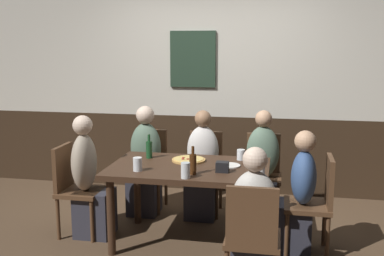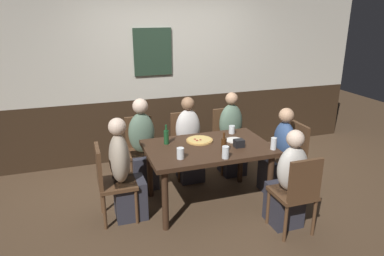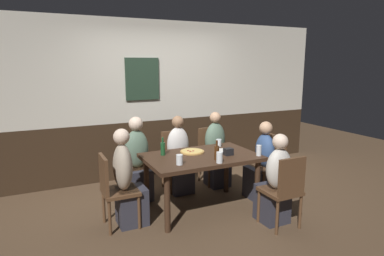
# 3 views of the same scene
# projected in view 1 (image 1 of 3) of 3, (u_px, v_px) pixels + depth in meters

# --- Properties ---
(ground_plane) EXTENTS (12.00, 12.00, 0.00)m
(ground_plane) POSITION_uv_depth(u_px,v_px,m) (189.00, 242.00, 4.37)
(ground_plane) COLOR #4C3826
(wall_back) EXTENTS (6.40, 0.13, 2.60)m
(wall_back) POSITION_uv_depth(u_px,v_px,m) (215.00, 88.00, 5.74)
(wall_back) COLOR #332316
(wall_back) RESTS_ON ground_plane
(dining_table) EXTENTS (1.44, 0.92, 0.74)m
(dining_table) POSITION_uv_depth(u_px,v_px,m) (189.00, 175.00, 4.26)
(dining_table) COLOR #382316
(dining_table) RESTS_ON ground_plane
(chair_left_far) EXTENTS (0.40, 0.40, 0.88)m
(chair_left_far) POSITION_uv_depth(u_px,v_px,m) (149.00, 164.00, 5.25)
(chair_left_far) COLOR #513521
(chair_left_far) RESTS_ON ground_plane
(chair_right_near) EXTENTS (0.40, 0.40, 0.88)m
(chair_right_near) POSITION_uv_depth(u_px,v_px,m) (252.00, 234.00, 3.32)
(chair_right_near) COLOR #513521
(chair_right_near) RESTS_ON ground_plane
(chair_right_far) EXTENTS (0.40, 0.40, 0.88)m
(chair_right_far) POSITION_uv_depth(u_px,v_px,m) (263.00, 170.00, 5.01)
(chair_right_far) COLOR #513521
(chair_right_far) RESTS_ON ground_plane
(chair_mid_far) EXTENTS (0.40, 0.40, 0.88)m
(chair_mid_far) POSITION_uv_depth(u_px,v_px,m) (205.00, 167.00, 5.13)
(chair_mid_far) COLOR #513521
(chair_mid_far) RESTS_ON ground_plane
(chair_head_west) EXTENTS (0.40, 0.40, 0.88)m
(chair_head_west) POSITION_uv_depth(u_px,v_px,m) (74.00, 185.00, 4.50)
(chair_head_west) COLOR #513521
(chair_head_west) RESTS_ON ground_plane
(chair_head_east) EXTENTS (0.40, 0.40, 0.88)m
(chair_head_east) POSITION_uv_depth(u_px,v_px,m) (316.00, 199.00, 4.07)
(chair_head_east) COLOR #513521
(chair_head_east) RESTS_ON ground_plane
(person_left_far) EXTENTS (0.34, 0.37, 1.18)m
(person_left_far) POSITION_uv_depth(u_px,v_px,m) (145.00, 168.00, 5.09)
(person_left_far) COLOR #2D2D38
(person_left_far) RESTS_ON ground_plane
(person_right_near) EXTENTS (0.34, 0.37, 1.11)m
(person_right_near) POSITION_uv_depth(u_px,v_px,m) (254.00, 230.00, 3.49)
(person_right_near) COLOR #2D2D38
(person_right_near) RESTS_ON ground_plane
(person_right_far) EXTENTS (0.34, 0.37, 1.16)m
(person_right_far) POSITION_uv_depth(u_px,v_px,m) (262.00, 175.00, 4.86)
(person_right_far) COLOR #2D2D38
(person_right_far) RESTS_ON ground_plane
(person_mid_far) EXTENTS (0.34, 0.37, 1.15)m
(person_mid_far) POSITION_uv_depth(u_px,v_px,m) (202.00, 173.00, 4.98)
(person_mid_far) COLOR #2D2D38
(person_mid_far) RESTS_ON ground_plane
(person_head_west) EXTENTS (0.37, 0.34, 1.18)m
(person_head_west) POSITION_uv_depth(u_px,v_px,m) (90.00, 186.00, 4.47)
(person_head_west) COLOR #2D2D38
(person_head_west) RESTS_ON ground_plane
(person_head_east) EXTENTS (0.37, 0.34, 1.10)m
(person_head_east) POSITION_uv_depth(u_px,v_px,m) (297.00, 202.00, 4.11)
(person_head_east) COLOR #2D2D38
(person_head_east) RESTS_ON ground_plane
(pizza) EXTENTS (0.32, 0.32, 0.03)m
(pizza) POSITION_uv_depth(u_px,v_px,m) (189.00, 160.00, 4.42)
(pizza) COLOR tan
(pizza) RESTS_ON dining_table
(pint_glass_pale) EXTENTS (0.08, 0.08, 0.13)m
(pint_glass_pale) POSITION_uv_depth(u_px,v_px,m) (185.00, 171.00, 3.85)
(pint_glass_pale) COLOR silver
(pint_glass_pale) RESTS_ON dining_table
(highball_clear) EXTENTS (0.07, 0.07, 0.14)m
(highball_clear) POSITION_uv_depth(u_px,v_px,m) (261.00, 173.00, 3.79)
(highball_clear) COLOR silver
(highball_clear) RESTS_ON dining_table
(tumbler_water) EXTENTS (0.08, 0.08, 0.12)m
(tumbler_water) POSITION_uv_depth(u_px,v_px,m) (138.00, 165.00, 4.07)
(tumbler_water) COLOR silver
(tumbler_water) RESTS_ON dining_table
(beer_glass_half) EXTENTS (0.08, 0.08, 0.10)m
(beer_glass_half) POSITION_uv_depth(u_px,v_px,m) (241.00, 155.00, 4.46)
(beer_glass_half) COLOR silver
(beer_glass_half) RESTS_ON dining_table
(beer_bottle_green) EXTENTS (0.06, 0.06, 0.23)m
(beer_bottle_green) POSITION_uv_depth(u_px,v_px,m) (149.00, 149.00, 4.52)
(beer_bottle_green) COLOR #194723
(beer_bottle_green) RESTS_ON dining_table
(beer_bottle_brown) EXTENTS (0.06, 0.06, 0.24)m
(beer_bottle_brown) POSITION_uv_depth(u_px,v_px,m) (193.00, 163.00, 3.96)
(beer_bottle_brown) COLOR #42230F
(beer_bottle_brown) RESTS_ON dining_table
(plate_white_large) EXTENTS (0.20, 0.20, 0.01)m
(plate_white_large) POSITION_uv_depth(u_px,v_px,m) (229.00, 165.00, 4.24)
(plate_white_large) COLOR white
(plate_white_large) RESTS_ON dining_table
(condiment_caddy) EXTENTS (0.11, 0.09, 0.09)m
(condiment_caddy) POSITION_uv_depth(u_px,v_px,m) (222.00, 167.00, 4.04)
(condiment_caddy) COLOR black
(condiment_caddy) RESTS_ON dining_table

